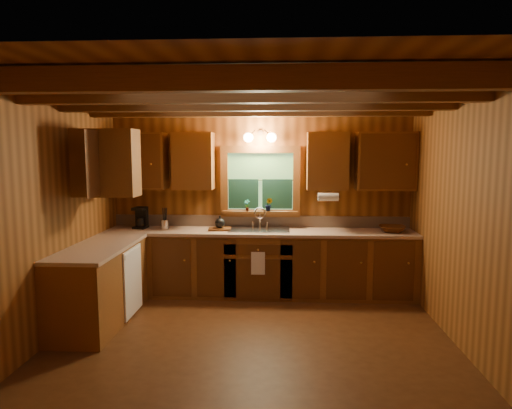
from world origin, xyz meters
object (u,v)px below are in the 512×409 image
object	(u,v)px
sink	(259,233)
cutting_board	(220,229)
coffee_maker	(141,218)
wicker_basket	(392,229)

from	to	relation	value
sink	cutting_board	size ratio (longest dim) A/B	2.69
coffee_maker	wicker_basket	xyz separation A→B (m)	(3.45, -0.13, -0.10)
sink	wicker_basket	distance (m)	1.78
sink	cutting_board	xyz separation A→B (m)	(-0.54, -0.02, 0.06)
sink	coffee_maker	size ratio (longest dim) A/B	2.76
cutting_board	wicker_basket	size ratio (longest dim) A/B	0.87
coffee_maker	cutting_board	bearing A→B (deg)	2.30
sink	wicker_basket	xyz separation A→B (m)	(1.78, -0.04, 0.09)
cutting_board	wicker_basket	bearing A→B (deg)	-5.57
sink	cutting_board	bearing A→B (deg)	-178.16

